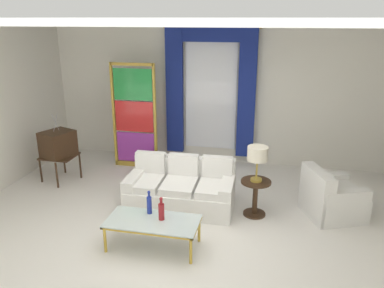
# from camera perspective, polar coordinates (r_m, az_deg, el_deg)

# --- Properties ---
(ground_plane) EXTENTS (16.00, 16.00, 0.00)m
(ground_plane) POSITION_cam_1_polar(r_m,az_deg,el_deg) (5.99, -1.36, -12.31)
(ground_plane) COLOR white
(wall_rear) EXTENTS (8.00, 0.12, 3.00)m
(wall_rear) POSITION_cam_1_polar(r_m,az_deg,el_deg) (8.30, 3.67, 7.51)
(wall_rear) COLOR white
(wall_rear) RESTS_ON ground
(ceiling_slab) EXTENTS (8.00, 7.60, 0.04)m
(ceiling_slab) POSITION_cam_1_polar(r_m,az_deg,el_deg) (5.93, 0.36, 18.03)
(ceiling_slab) COLOR white
(curtained_window) EXTENTS (2.00, 0.17, 2.70)m
(curtained_window) POSITION_cam_1_polar(r_m,az_deg,el_deg) (8.11, 2.74, 9.01)
(curtained_window) COLOR white
(curtained_window) RESTS_ON ground
(couch_white_long) EXTENTS (1.78, 0.96, 0.86)m
(couch_white_long) POSITION_cam_1_polar(r_m,az_deg,el_deg) (6.49, -1.57, -6.69)
(couch_white_long) COLOR white
(couch_white_long) RESTS_ON ground
(coffee_table) EXTENTS (1.27, 0.62, 0.41)m
(coffee_table) POSITION_cam_1_polar(r_m,az_deg,el_deg) (5.39, -5.86, -11.57)
(coffee_table) COLOR silver
(coffee_table) RESTS_ON ground
(bottle_blue_decanter) EXTENTS (0.08, 0.08, 0.34)m
(bottle_blue_decanter) POSITION_cam_1_polar(r_m,az_deg,el_deg) (5.32, -4.58, -9.83)
(bottle_blue_decanter) COLOR maroon
(bottle_blue_decanter) RESTS_ON coffee_table
(bottle_crystal_tall) EXTENTS (0.07, 0.07, 0.35)m
(bottle_crystal_tall) POSITION_cam_1_polar(r_m,az_deg,el_deg) (5.49, -6.37, -8.88)
(bottle_crystal_tall) COLOR navy
(bottle_crystal_tall) RESTS_ON coffee_table
(vintage_tv) EXTENTS (0.68, 0.73, 1.35)m
(vintage_tv) POSITION_cam_1_polar(r_m,az_deg,el_deg) (7.78, -19.31, -0.12)
(vintage_tv) COLOR #382314
(vintage_tv) RESTS_ON ground
(armchair_white) EXTENTS (1.06, 1.05, 0.80)m
(armchair_white) POSITION_cam_1_polar(r_m,az_deg,el_deg) (6.57, 19.87, -7.71)
(armchair_white) COLOR white
(armchair_white) RESTS_ON ground
(stained_glass_divider) EXTENTS (0.95, 0.05, 2.20)m
(stained_glass_divider) POSITION_cam_1_polar(r_m,az_deg,el_deg) (8.03, -8.57, 3.75)
(stained_glass_divider) COLOR gold
(stained_glass_divider) RESTS_ON ground
(peacock_figurine) EXTENTS (0.44, 0.60, 0.50)m
(peacock_figurine) POSITION_cam_1_polar(r_m,az_deg,el_deg) (7.86, -6.79, -2.92)
(peacock_figurine) COLOR beige
(peacock_figurine) RESTS_ON ground
(round_side_table) EXTENTS (0.48, 0.48, 0.59)m
(round_side_table) POSITION_cam_1_polar(r_m,az_deg,el_deg) (6.26, 9.39, -7.43)
(round_side_table) COLOR #382314
(round_side_table) RESTS_ON ground
(table_lamp_brass) EXTENTS (0.32, 0.32, 0.57)m
(table_lamp_brass) POSITION_cam_1_polar(r_m,az_deg,el_deg) (6.00, 9.72, -1.64)
(table_lamp_brass) COLOR #B29338
(table_lamp_brass) RESTS_ON round_side_table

